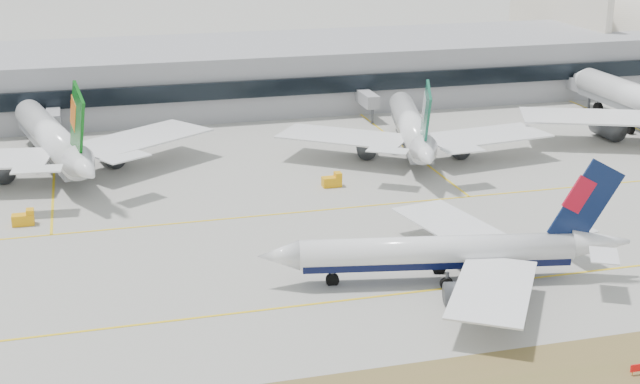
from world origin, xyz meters
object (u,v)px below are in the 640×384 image
object	(u,v)px
widebody_eva	(54,141)
terminal	(202,76)
widebody_cathay	(412,130)
taxiing_airliner	(450,253)

from	to	relation	value
widebody_eva	terminal	xyz separation A→B (m)	(35.60, 49.37, 1.62)
widebody_eva	widebody_cathay	world-z (taller)	widebody_eva
widebody_cathay	widebody_eva	bearing A→B (deg)	98.03
taxiing_airliner	terminal	size ratio (longest dim) A/B	0.19
taxiing_airliner	widebody_eva	xyz separation A→B (m)	(-53.46, 68.15, 1.65)
terminal	widebody_eva	bearing A→B (deg)	-125.80
widebody_cathay	taxiing_airliner	bearing A→B (deg)	178.23
widebody_cathay	terminal	world-z (taller)	widebody_cathay
widebody_cathay	terminal	bearing A→B (deg)	45.78
widebody_eva	taxiing_airliner	bearing A→B (deg)	-154.78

